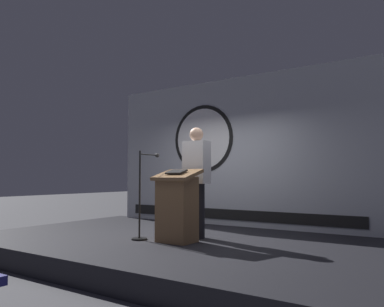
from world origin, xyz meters
The scene contains 6 objects.
ground_plane centered at (0.00, 0.00, 0.00)m, with size 40.00×40.00×0.00m, color #4C4C51.
stage_platform centered at (0.00, 0.00, 0.15)m, with size 6.40×4.00×0.30m, color black.
banner_display centered at (-0.02, 1.85, 1.77)m, with size 5.56×0.12×2.95m.
podium centered at (0.23, -0.31, 0.82)m, with size 0.64×0.50×1.08m.
speaker_person centered at (0.26, 0.17, 1.20)m, with size 0.40×0.26×1.75m.
microphone_stand centered at (-0.38, -0.40, 0.78)m, with size 0.24×0.58×1.37m.
Camera 1 is at (3.56, -4.87, 1.26)m, focal length 35.43 mm.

